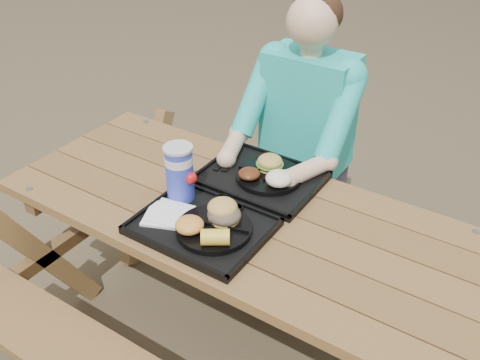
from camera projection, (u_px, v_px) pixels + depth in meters
The scene contains 18 objects.
ground at pixel (240, 346), 2.36m from camera, with size 60.00×60.00×0.00m, color #999999.
picnic_table at pixel (240, 284), 2.15m from camera, with size 1.80×1.49×0.75m, color #999999, non-canonical shape.
tray_near at pixel (202, 227), 1.84m from camera, with size 0.45×0.35×0.02m, color black.
tray_far at pixel (261, 179), 2.10m from camera, with size 0.45×0.35×0.02m, color black.
plate_near at pixel (214, 229), 1.80m from camera, with size 0.26×0.26×0.02m, color black.
plate_far at pixel (269, 176), 2.08m from camera, with size 0.26×0.26×0.02m, color black.
napkin_stack at pixel (166, 214), 1.87m from camera, with size 0.14×0.14×0.02m, color white.
soda_cup at pixel (180, 174), 1.92m from camera, with size 0.10×0.10×0.20m, color #182AB7.
condiment_bbq at pixel (222, 202), 1.92m from camera, with size 0.06×0.06×0.03m, color black.
condiment_mustard at pixel (237, 209), 1.89m from camera, with size 0.04×0.04×0.03m, color gold.
sandwich at pixel (224, 207), 1.80m from camera, with size 0.11×0.11×0.11m, color gold, non-canonical shape.
mac_cheese at pixel (189, 225), 1.77m from camera, with size 0.10×0.10×0.05m, color gold.
corn_cob at pixel (215, 237), 1.71m from camera, with size 0.09×0.09×0.05m, color yellow, non-canonical shape.
cutlery_far at pixel (229, 162), 2.18m from camera, with size 0.03×0.15×0.01m, color black.
burger at pixel (270, 159), 2.08m from camera, with size 0.10×0.10×0.09m, color gold, non-canonical shape.
baked_beans at pixel (249, 174), 2.04m from camera, with size 0.08×0.08×0.04m, color #572711.
potato_salad at pixel (279, 178), 1.99m from camera, with size 0.10×0.10×0.06m, color white.
diner at pixel (303, 157), 2.47m from camera, with size 0.48×0.84×1.28m, color teal, non-canonical shape.
Camera 1 is at (0.85, -1.31, 1.91)m, focal length 40.00 mm.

